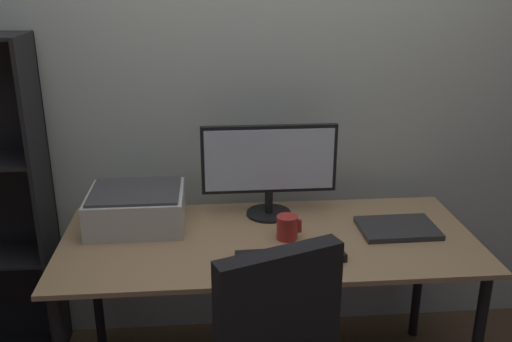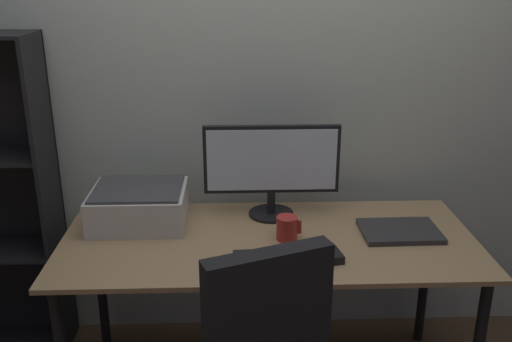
{
  "view_description": "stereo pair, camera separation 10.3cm",
  "coord_description": "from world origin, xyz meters",
  "px_view_note": "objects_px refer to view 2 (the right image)",
  "views": [
    {
      "loc": [
        -0.23,
        -2.07,
        1.78
      ],
      "look_at": [
        -0.05,
        0.02,
        1.03
      ],
      "focal_mm": 39.59,
      "sensor_mm": 36.0,
      "label": 1
    },
    {
      "loc": [
        -0.13,
        -2.08,
        1.78
      ],
      "look_at": [
        -0.05,
        0.02,
        1.03
      ],
      "focal_mm": 39.59,
      "sensor_mm": 36.0,
      "label": 2
    }
  ],
  "objects_px": {
    "printer": "(139,205)",
    "mouse": "(333,256)",
    "coffee_mug": "(287,228)",
    "laptop": "(400,231)",
    "monitor": "(272,164)",
    "desk": "(269,255)",
    "keyboard": "(272,257)"
  },
  "relations": [
    {
      "from": "mouse",
      "to": "keyboard",
      "type": "bearing_deg",
      "value": 167.01
    },
    {
      "from": "monitor",
      "to": "printer",
      "type": "bearing_deg",
      "value": -174.24
    },
    {
      "from": "monitor",
      "to": "mouse",
      "type": "xyz_separation_m",
      "value": [
        0.21,
        -0.42,
        -0.22
      ]
    },
    {
      "from": "desk",
      "to": "mouse",
      "type": "xyz_separation_m",
      "value": [
        0.23,
        -0.19,
        0.09
      ]
    },
    {
      "from": "monitor",
      "to": "coffee_mug",
      "type": "distance_m",
      "value": 0.31
    },
    {
      "from": "keyboard",
      "to": "printer",
      "type": "distance_m",
      "value": 0.66
    },
    {
      "from": "mouse",
      "to": "coffee_mug",
      "type": "height_order",
      "value": "coffee_mug"
    },
    {
      "from": "laptop",
      "to": "printer",
      "type": "bearing_deg",
      "value": 171.26
    },
    {
      "from": "monitor",
      "to": "keyboard",
      "type": "bearing_deg",
      "value": -93.08
    },
    {
      "from": "desk",
      "to": "printer",
      "type": "xyz_separation_m",
      "value": [
        -0.55,
        0.17,
        0.16
      ]
    },
    {
      "from": "desk",
      "to": "mouse",
      "type": "distance_m",
      "value": 0.32
    },
    {
      "from": "keyboard",
      "to": "coffee_mug",
      "type": "xyz_separation_m",
      "value": [
        0.07,
        0.17,
        0.04
      ]
    },
    {
      "from": "monitor",
      "to": "printer",
      "type": "distance_m",
      "value": 0.6
    },
    {
      "from": "printer",
      "to": "mouse",
      "type": "bearing_deg",
      "value": -24.77
    },
    {
      "from": "keyboard",
      "to": "mouse",
      "type": "xyz_separation_m",
      "value": [
        0.23,
        -0.01,
        0.01
      ]
    },
    {
      "from": "keyboard",
      "to": "mouse",
      "type": "distance_m",
      "value": 0.23
    },
    {
      "from": "laptop",
      "to": "printer",
      "type": "relative_size",
      "value": 0.8
    },
    {
      "from": "mouse",
      "to": "coffee_mug",
      "type": "bearing_deg",
      "value": 120.87
    },
    {
      "from": "monitor",
      "to": "laptop",
      "type": "bearing_deg",
      "value": -21.64
    },
    {
      "from": "desk",
      "to": "coffee_mug",
      "type": "height_order",
      "value": "coffee_mug"
    },
    {
      "from": "mouse",
      "to": "laptop",
      "type": "bearing_deg",
      "value": 22.85
    },
    {
      "from": "monitor",
      "to": "coffee_mug",
      "type": "xyz_separation_m",
      "value": [
        0.05,
        -0.24,
        -0.19
      ]
    },
    {
      "from": "laptop",
      "to": "mouse",
      "type": "bearing_deg",
      "value": -146.88
    },
    {
      "from": "laptop",
      "to": "printer",
      "type": "distance_m",
      "value": 1.11
    },
    {
      "from": "monitor",
      "to": "mouse",
      "type": "relative_size",
      "value": 6.15
    },
    {
      "from": "coffee_mug",
      "to": "laptop",
      "type": "xyz_separation_m",
      "value": [
        0.47,
        0.03,
        -0.04
      ]
    },
    {
      "from": "mouse",
      "to": "monitor",
      "type": "bearing_deg",
      "value": 105.37
    },
    {
      "from": "desk",
      "to": "printer",
      "type": "distance_m",
      "value": 0.6
    },
    {
      "from": "keyboard",
      "to": "printer",
      "type": "bearing_deg",
      "value": 145.41
    },
    {
      "from": "desk",
      "to": "coffee_mug",
      "type": "distance_m",
      "value": 0.15
    },
    {
      "from": "monitor",
      "to": "printer",
      "type": "height_order",
      "value": "monitor"
    },
    {
      "from": "keyboard",
      "to": "printer",
      "type": "height_order",
      "value": "printer"
    }
  ]
}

